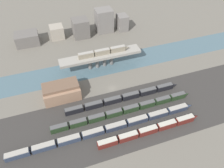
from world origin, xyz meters
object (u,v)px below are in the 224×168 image
object	(u,v)px
train_yard_near	(150,130)
train_yard_mid	(107,129)
warehouse_building	(61,91)
train_on_bridge	(104,52)
train_yard_far	(124,111)
train_yard_outer	(124,98)

from	to	relation	value
train_yard_near	train_yard_mid	distance (m)	21.90
train_yard_mid	warehouse_building	bearing A→B (deg)	119.03
train_on_bridge	train_yard_mid	size ratio (longest dim) A/B	0.36
train_on_bridge	train_yard_near	bearing A→B (deg)	-84.72
train_yard_near	warehouse_building	size ratio (longest dim) A/B	2.70
train_on_bridge	train_yard_mid	distance (m)	55.81
train_yard_mid	train_yard_far	bearing A→B (deg)	33.75
train_yard_far	train_yard_mid	bearing A→B (deg)	-146.25
train_on_bridge	train_yard_far	bearing A→B (deg)	-92.76
train_yard_mid	train_yard_outer	bearing A→B (deg)	48.36
train_on_bridge	train_yard_mid	bearing A→B (deg)	-105.59
train_yard_mid	train_yard_far	distance (m)	15.18
train_yard_far	train_yard_outer	size ratio (longest dim) A/B	1.16
train_yard_near	warehouse_building	world-z (taller)	warehouse_building
train_on_bridge	train_yard_near	world-z (taller)	train_on_bridge
train_yard_outer	train_yard_far	bearing A→B (deg)	-108.81
train_on_bridge	warehouse_building	xyz separation A→B (m)	(-32.85, -20.29, -7.14)
train_yard_far	train_yard_outer	xyz separation A→B (m)	(3.18, 9.34, -0.02)
train_on_bridge	train_yard_near	xyz separation A→B (m)	(5.63, -60.88, -9.72)
train_yard_near	train_on_bridge	bearing A→B (deg)	95.28
warehouse_building	train_yard_mid	bearing A→B (deg)	-60.97
train_yard_far	warehouse_building	bearing A→B (deg)	141.81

